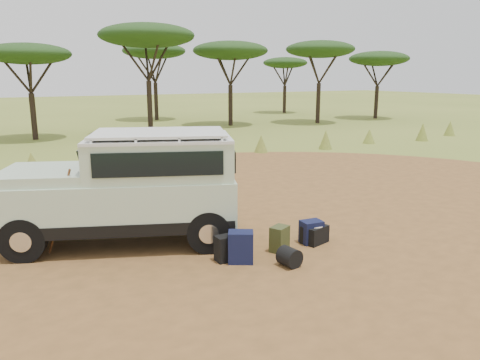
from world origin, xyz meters
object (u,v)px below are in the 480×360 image
walking_staff (59,212)px  backpack_navy (241,247)px  safari_vehicle (129,190)px  backpack_black (225,248)px  duffel_navy (311,232)px  backpack_olive (279,239)px  hard_case (314,234)px

walking_staff → backpack_navy: 3.34m
safari_vehicle → backpack_black: safari_vehicle is taller
duffel_navy → backpack_olive: bearing=-169.9°
walking_staff → safari_vehicle: bearing=-43.4°
backpack_olive → duffel_navy: bearing=-21.8°
walking_staff → backpack_black: bearing=-81.2°
duffel_navy → backpack_navy: bearing=-168.7°
backpack_olive → duffel_navy: backpack_olive is taller
backpack_black → backpack_navy: (0.21, -0.19, 0.05)m
hard_case → safari_vehicle: bearing=134.4°
hard_case → duffel_navy: bearing=137.2°
backpack_olive → walking_staff: bearing=126.9°
walking_staff → backpack_navy: (2.70, -1.89, -0.53)m
safari_vehicle → backpack_black: size_ratio=10.21×
backpack_black → backpack_navy: backpack_navy is taller
backpack_black → walking_staff: bearing=144.8°
duffel_navy → hard_case: duffel_navy is taller
backpack_navy → walking_staff: bearing=174.7°
duffel_navy → walking_staff: bearing=163.9°
safari_vehicle → hard_case: bearing=-8.7°
hard_case → backpack_navy: bearing=169.6°
walking_staff → backpack_olive: size_ratio=3.51×
walking_staff → backpack_olive: (3.59, -1.77, -0.57)m
walking_staff → duffel_navy: 4.74m
safari_vehicle → backpack_navy: 2.53m
backpack_navy → duffel_navy: 1.70m
backpack_navy → backpack_olive: bearing=37.0°
safari_vehicle → backpack_black: bearing=-34.9°
safari_vehicle → backpack_navy: safari_vehicle is taller
safari_vehicle → duffel_navy: safari_vehicle is taller
backpack_black → duffel_navy: size_ratio=1.03×
safari_vehicle → hard_case: size_ratio=9.59×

